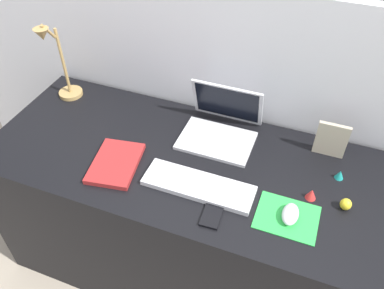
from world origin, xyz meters
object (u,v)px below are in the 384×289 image
desk_lamp (58,65)px  laptop (221,124)px  toy_figurine_red (311,194)px  picture_frame (331,140)px  notebook_pad (116,163)px  toy_figurine_teal (340,175)px  cell_phone (213,213)px  keyboard (198,186)px  mouse (290,214)px  toy_figurine_yellow (346,204)px

desk_lamp → laptop: bearing=1.7°
desk_lamp → toy_figurine_red: (1.16, -0.20, -0.16)m
laptop → desk_lamp: (-0.75, -0.02, 0.13)m
laptop → picture_frame: 0.44m
notebook_pad → toy_figurine_teal: size_ratio=6.57×
cell_phone → desk_lamp: desk_lamp is taller
keyboard → notebook_pad: bearing=-178.8°
picture_frame → toy_figurine_red: size_ratio=3.56×
desk_lamp → mouse: bearing=-15.8°
cell_phone → toy_figurine_yellow: size_ratio=2.94×
toy_figurine_red → laptop: bearing=151.7°
desk_lamp → cell_phone: bearing=-24.5°
mouse → toy_figurine_red: toy_figurine_red is taller
notebook_pad → picture_frame: bearing=15.8°
toy_figurine_red → toy_figurine_yellow: bearing=-2.3°
keyboard → toy_figurine_yellow: (0.51, 0.09, 0.01)m
cell_phone → desk_lamp: bearing=152.2°
cell_phone → toy_figurine_red: toy_figurine_red is taller
mouse → laptop: bearing=136.6°
desk_lamp → toy_figurine_yellow: (1.28, -0.20, -0.16)m
mouse → desk_lamp: (-1.11, 0.31, 0.16)m
toy_figurine_yellow → toy_figurine_teal: bearing=103.3°
notebook_pad → mouse: bearing=-10.4°
picture_frame → toy_figurine_yellow: picture_frame is taller
mouse → notebook_pad: mouse is taller
cell_phone → toy_figurine_teal: 0.51m
keyboard → toy_figurine_yellow: 0.52m
laptop → toy_figurine_red: 0.47m
mouse → toy_figurine_red: 0.13m
picture_frame → toy_figurine_teal: bearing=-64.0°
toy_figurine_teal → cell_phone: bearing=-139.7°
notebook_pad → toy_figurine_red: bearing=-1.3°
laptop → cell_phone: bearing=-75.6°
notebook_pad → toy_figurine_red: 0.74m
cell_phone → notebook_pad: notebook_pad is taller
mouse → toy_figurine_teal: size_ratio=2.63×
toy_figurine_yellow → cell_phone: bearing=-156.0°
laptop → picture_frame: bearing=4.4°
toy_figurine_teal → laptop: bearing=170.3°
cell_phone → toy_figurine_red: bearing=29.2°
notebook_pad → toy_figurine_red: (0.73, 0.11, 0.01)m
desk_lamp → picture_frame: size_ratio=2.58×
laptop → keyboard: 0.32m
picture_frame → desk_lamp: bearing=-177.3°
cell_phone → picture_frame: (0.33, 0.45, 0.07)m
toy_figurine_yellow → toy_figurine_red: bearing=177.7°
toy_figurine_teal → desk_lamp: bearing=177.1°
laptop → toy_figurine_teal: 0.50m
laptop → notebook_pad: (-0.32, -0.33, -0.04)m
keyboard → desk_lamp: 0.84m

